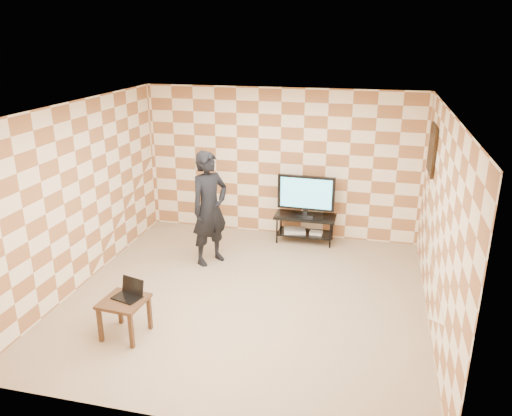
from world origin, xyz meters
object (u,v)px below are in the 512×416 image
object	(u,v)px
tv_stand	(305,222)
tv	(306,194)
side_table	(124,306)
person	(210,208)

from	to	relation	value
tv_stand	tv	xyz separation A→B (m)	(0.00, -0.00, 0.54)
side_table	tv	bearing A→B (deg)	63.13
side_table	tv_stand	bearing A→B (deg)	63.15
tv	side_table	bearing A→B (deg)	-116.87
side_table	person	size ratio (longest dim) A/B	0.30
tv	side_table	size ratio (longest dim) A/B	1.82
side_table	person	xyz separation A→B (m)	(0.37, 2.28, 0.52)
side_table	person	distance (m)	2.36
tv_stand	side_table	world-z (taller)	same
tv	person	xyz separation A→B (m)	(-1.39, -1.18, 0.02)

